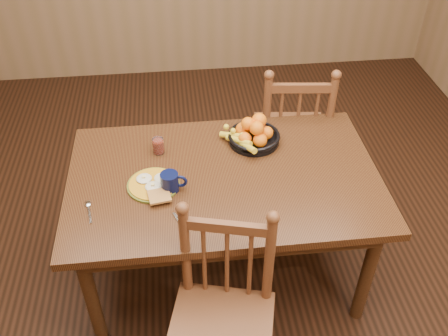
{
  "coord_description": "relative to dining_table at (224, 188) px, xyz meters",
  "views": [
    {
      "loc": [
        -0.22,
        -1.93,
        2.42
      ],
      "look_at": [
        0.0,
        0.0,
        0.8
      ],
      "focal_mm": 40.0,
      "sensor_mm": 36.0,
      "label": 1
    }
  ],
  "objects": [
    {
      "name": "chair_far",
      "position": [
        0.52,
        0.65,
        -0.17
      ],
      "size": [
        0.51,
        0.49,
        1.02
      ],
      "rotation": [
        0.0,
        0.0,
        3.03
      ],
      "color": "#502C18",
      "rests_on": "ground"
    },
    {
      "name": "spoon",
      "position": [
        -0.67,
        -0.16,
        0.09
      ],
      "size": [
        0.05,
        0.16,
        0.01
      ],
      "rotation": [
        0.0,
        0.0,
        0.2
      ],
      "color": "silver",
      "rests_on": "dining_table"
    },
    {
      "name": "breakfast_plate",
      "position": [
        -0.36,
        -0.05,
        0.1
      ],
      "size": [
        0.26,
        0.3,
        0.04
      ],
      "color": "#59601E",
      "rests_on": "dining_table"
    },
    {
      "name": "room",
      "position": [
        0.0,
        0.0,
        0.68
      ],
      "size": [
        4.52,
        5.02,
        2.72
      ],
      "color": "black",
      "rests_on": "ground"
    },
    {
      "name": "fruit_bowl",
      "position": [
        0.19,
        0.27,
        0.14
      ],
      "size": [
        0.32,
        0.32,
        0.17
      ],
      "color": "black",
      "rests_on": "dining_table"
    },
    {
      "name": "fork",
      "position": [
        -0.24,
        -0.29,
        0.09
      ],
      "size": [
        0.07,
        0.18,
        0.0
      ],
      "rotation": [
        0.0,
        0.0,
        0.38
      ],
      "color": "silver",
      "rests_on": "dining_table"
    },
    {
      "name": "dining_table",
      "position": [
        0.0,
        0.0,
        0.0
      ],
      "size": [
        1.6,
        1.0,
        0.75
      ],
      "color": "black",
      "rests_on": "ground"
    },
    {
      "name": "chair_near",
      "position": [
        -0.08,
        -0.66,
        -0.18
      ],
      "size": [
        0.54,
        0.53,
        1.0
      ],
      "rotation": [
        0.0,
        0.0,
        -0.25
      ],
      "color": "#502C18",
      "rests_on": "ground"
    },
    {
      "name": "juice_glass",
      "position": [
        -0.33,
        0.23,
        0.13
      ],
      "size": [
        0.06,
        0.06,
        0.09
      ],
      "color": "silver",
      "rests_on": "dining_table"
    },
    {
      "name": "coffee_mug",
      "position": [
        -0.27,
        -0.08,
        0.14
      ],
      "size": [
        0.13,
        0.09,
        0.1
      ],
      "color": "black",
      "rests_on": "dining_table"
    }
  ]
}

